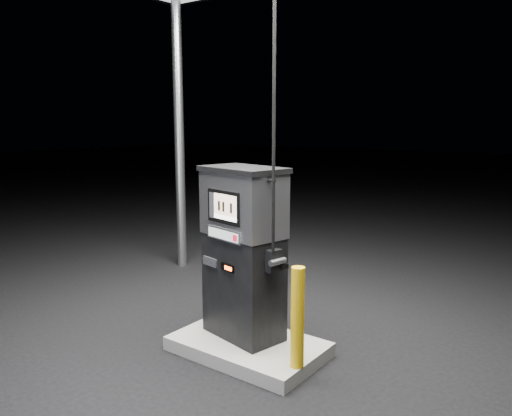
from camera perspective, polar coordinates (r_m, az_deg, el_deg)
The scene contains 5 objects.
ground at distance 5.66m, azimuth -0.90°, elevation -16.22°, with size 80.00×80.00×0.00m, color black.
pump_island at distance 5.63m, azimuth -0.90°, elevation -15.53°, with size 1.60×1.00×0.15m, color slate.
fuel_dispenser at distance 5.40m, azimuth -1.43°, elevation -4.95°, with size 1.08×0.73×3.88m.
bollard_left at distance 5.80m, azimuth -4.90°, elevation -9.19°, with size 0.12×0.12×0.90m, color #CA9A0B.
bollard_right at distance 4.87m, azimuth 4.77°, elevation -12.38°, with size 0.13×0.13×0.99m, color #CA9A0B.
Camera 1 is at (3.11, -4.03, 2.48)m, focal length 35.00 mm.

